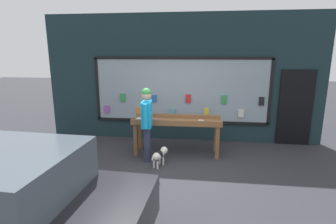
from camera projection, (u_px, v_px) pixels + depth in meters
The scene contains 5 objects.
ground_plane at pixel (171, 173), 5.64m from camera, with size 40.00×40.00×0.00m, color #2D2D33.
shopfront_facade at pixel (182, 80), 7.55m from camera, with size 7.92×0.29×3.62m.
display_table_main at pixel (177, 125), 6.60m from camera, with size 2.23×0.73×0.96m.
person_browsing at pixel (147, 118), 6.11m from camera, with size 0.27×0.68×1.75m.
small_dog at pixel (159, 155), 5.95m from camera, with size 0.35×0.57×0.40m.
Camera 1 is at (0.59, -5.17, 2.55)m, focal length 28.00 mm.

